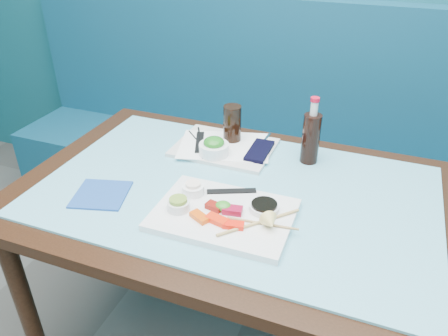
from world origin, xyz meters
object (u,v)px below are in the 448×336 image
(booth_bench, at_px, (290,167))
(dining_table, at_px, (235,212))
(blue_napkin, at_px, (101,194))
(seaweed_bowl, at_px, (214,149))
(cola_bottle_body, at_px, (311,139))
(cola_glass, at_px, (232,123))
(serving_tray, at_px, (224,147))
(sashimi_plate, at_px, (224,215))

(booth_bench, relative_size, dining_table, 2.14)
(blue_napkin, bearing_deg, booth_bench, 69.72)
(seaweed_bowl, height_order, cola_bottle_body, cola_bottle_body)
(blue_napkin, bearing_deg, seaweed_bowl, 55.67)
(booth_bench, bearing_deg, cola_glass, -102.53)
(dining_table, bearing_deg, blue_napkin, -154.18)
(blue_napkin, bearing_deg, dining_table, 25.82)
(booth_bench, distance_m, serving_tray, 0.73)
(blue_napkin, bearing_deg, cola_glass, 61.70)
(booth_bench, relative_size, cola_bottle_body, 17.07)
(dining_table, relative_size, serving_tray, 3.98)
(serving_tray, bearing_deg, booth_bench, 78.09)
(seaweed_bowl, height_order, blue_napkin, seaweed_bowl)
(dining_table, height_order, sashimi_plate, sashimi_plate)
(cola_glass, bearing_deg, sashimi_plate, -72.62)
(booth_bench, bearing_deg, sashimi_plate, -88.98)
(sashimi_plate, distance_m, blue_napkin, 0.40)
(serving_tray, distance_m, cola_bottle_body, 0.32)
(sashimi_plate, height_order, cola_bottle_body, cola_bottle_body)
(seaweed_bowl, distance_m, blue_napkin, 0.42)
(sashimi_plate, height_order, blue_napkin, sashimi_plate)
(booth_bench, bearing_deg, blue_napkin, -110.28)
(seaweed_bowl, bearing_deg, blue_napkin, -124.33)
(sashimi_plate, height_order, cola_glass, cola_glass)
(dining_table, bearing_deg, seaweed_bowl, 130.94)
(serving_tray, relative_size, cola_glass, 2.57)
(booth_bench, relative_size, sashimi_plate, 7.65)
(dining_table, xyz_separation_m, sashimi_plate, (0.02, -0.15, 0.10))
(serving_tray, bearing_deg, cola_bottle_body, 4.87)
(booth_bench, bearing_deg, dining_table, -90.00)
(serving_tray, relative_size, seaweed_bowl, 3.32)
(cola_glass, height_order, cola_bottle_body, cola_bottle_body)
(cola_glass, bearing_deg, booth_bench, 77.47)
(dining_table, bearing_deg, cola_bottle_body, 56.05)
(dining_table, distance_m, blue_napkin, 0.43)
(dining_table, relative_size, cola_bottle_body, 7.96)
(serving_tray, bearing_deg, blue_napkin, -119.91)
(sashimi_plate, distance_m, serving_tray, 0.42)
(booth_bench, relative_size, seaweed_bowl, 28.29)
(dining_table, distance_m, cola_bottle_body, 0.36)
(cola_bottle_body, relative_size, blue_napkin, 1.11)
(seaweed_bowl, bearing_deg, cola_bottle_body, 17.30)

